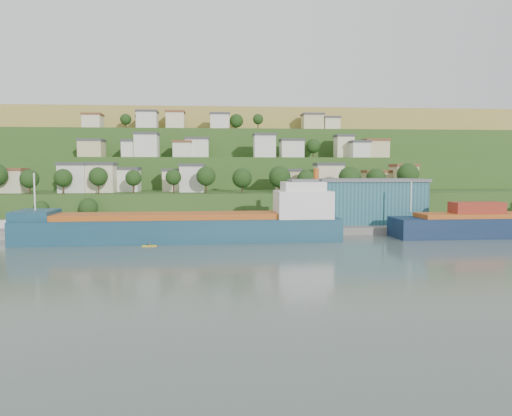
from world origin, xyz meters
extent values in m
plane|color=#4B5B53|center=(0.00, 0.00, 0.00)|extent=(500.00, 500.00, 0.00)
cube|color=slate|center=(20.00, 28.00, 0.00)|extent=(220.00, 26.00, 4.00)
cube|color=#284719|center=(0.00, 56.00, 0.00)|extent=(260.00, 32.00, 20.00)
cube|color=#284719|center=(0.00, 86.00, 0.00)|extent=(280.00, 32.00, 44.00)
cube|color=#284719|center=(0.00, 116.00, 0.00)|extent=(300.00, 32.00, 70.00)
cube|color=#A28D3D|center=(0.00, 190.00, 0.00)|extent=(360.00, 120.00, 96.00)
cube|color=beige|center=(-61.49, 50.83, 13.53)|extent=(8.28, 7.56, 7.05)
cube|color=brown|center=(-61.49, 50.83, 17.50)|extent=(8.88, 8.16, 0.90)
cube|color=silver|center=(-42.15, 51.86, 14.40)|extent=(8.55, 8.89, 8.80)
cube|color=#3F3F44|center=(-42.15, 51.86, 19.25)|extent=(9.15, 9.49, 0.90)
cube|color=beige|center=(-33.49, 51.65, 14.43)|extent=(8.66, 7.34, 8.85)
cube|color=#3F3F44|center=(-33.49, 51.65, 19.30)|extent=(9.26, 7.94, 0.90)
cube|color=silver|center=(-26.55, 59.27, 13.67)|extent=(7.99, 8.55, 7.34)
cube|color=#3F3F44|center=(-26.55, 59.27, 17.79)|extent=(8.59, 9.15, 0.90)
cube|color=beige|center=(-10.64, 59.42, 13.44)|extent=(7.69, 7.17, 6.87)
cube|color=#3F3F44|center=(-10.64, 59.42, 17.32)|extent=(8.29, 7.77, 0.90)
cube|color=silver|center=(-4.34, 53.62, 14.26)|extent=(7.77, 8.37, 8.52)
cube|color=#3F3F44|center=(-4.34, 53.62, 18.97)|extent=(8.37, 8.97, 0.90)
cube|color=#CCBC84|center=(27.96, 53.02, 13.41)|extent=(7.68, 8.47, 6.82)
cube|color=#3F3F44|center=(27.96, 53.02, 17.27)|extent=(8.28, 9.07, 0.90)
cube|color=beige|center=(42.96, 57.75, 14.45)|extent=(9.26, 8.11, 8.89)
cube|color=#3F3F44|center=(42.96, 57.75, 19.34)|extent=(9.86, 8.71, 0.90)
cube|color=#CCBC84|center=(60.66, 58.14, 13.18)|extent=(9.55, 7.47, 6.36)
cube|color=brown|center=(60.66, 58.14, 16.81)|extent=(10.15, 8.07, 0.90)
cube|color=#CCBC84|center=(68.44, 53.86, 14.24)|extent=(7.49, 8.25, 8.47)
cube|color=brown|center=(68.44, 53.86, 18.92)|extent=(8.09, 8.85, 0.90)
cube|color=#CCBC84|center=(-45.67, 89.73, 25.29)|extent=(9.08, 8.99, 6.59)
cube|color=#3F3F44|center=(-45.67, 89.73, 29.04)|extent=(9.68, 9.59, 0.90)
cube|color=silver|center=(-28.11, 85.00, 25.07)|extent=(8.93, 8.64, 6.15)
cube|color=#3F3F44|center=(-28.11, 85.00, 28.60)|extent=(9.53, 9.24, 0.90)
cube|color=silver|center=(-23.14, 83.28, 26.40)|extent=(8.73, 8.59, 8.80)
cube|color=#3F3F44|center=(-23.14, 83.28, 31.25)|extent=(9.33, 9.19, 0.90)
cube|color=silver|center=(-9.71, 87.45, 25.00)|extent=(7.05, 8.43, 6.01)
cube|color=brown|center=(-9.71, 87.45, 28.46)|extent=(7.65, 9.03, 0.90)
cube|color=silver|center=(-4.00, 91.02, 25.77)|extent=(9.26, 7.78, 7.53)
cube|color=#3F3F44|center=(-4.00, 91.02, 29.98)|extent=(9.86, 8.38, 0.90)
cube|color=silver|center=(22.68, 81.97, 26.31)|extent=(8.24, 7.63, 8.62)
cube|color=#3F3F44|center=(22.68, 81.97, 31.07)|extent=(8.84, 8.23, 0.90)
cube|color=silver|center=(34.33, 87.72, 25.44)|extent=(9.04, 8.60, 6.87)
cube|color=#3F3F44|center=(34.33, 87.72, 29.32)|extent=(9.64, 9.20, 0.90)
cube|color=beige|center=(56.43, 89.72, 26.42)|extent=(7.01, 7.49, 8.83)
cube|color=#3F3F44|center=(56.43, 89.72, 31.28)|extent=(7.61, 8.09, 0.90)
cube|color=silver|center=(61.11, 83.74, 25.05)|extent=(7.11, 8.71, 6.10)
cube|color=#3F3F44|center=(61.11, 83.74, 28.55)|extent=(7.71, 9.31, 0.90)
cube|color=#CCBC84|center=(67.94, 83.85, 25.40)|extent=(9.25, 7.78, 6.80)
cube|color=brown|center=(67.94, 83.85, 29.25)|extent=(9.85, 8.38, 0.90)
cube|color=beige|center=(-50.41, 112.23, 38.05)|extent=(7.72, 8.21, 6.09)
cube|color=brown|center=(-50.41, 112.23, 41.54)|extent=(8.32, 8.81, 0.90)
cube|color=beige|center=(-28.77, 121.59, 38.11)|extent=(7.96, 7.79, 6.22)
cube|color=#3F3F44|center=(-28.77, 121.59, 41.67)|extent=(8.56, 8.39, 0.90)
cube|color=silver|center=(-27.07, 115.25, 38.95)|extent=(8.81, 8.92, 7.90)
cube|color=#3F3F44|center=(-27.07, 115.25, 43.35)|extent=(9.41, 9.52, 0.90)
cube|color=beige|center=(-14.92, 120.04, 39.17)|extent=(8.18, 8.54, 8.34)
cube|color=brown|center=(-14.92, 120.04, 43.79)|extent=(8.78, 9.14, 0.90)
cube|color=silver|center=(5.43, 116.24, 38.62)|extent=(8.60, 7.30, 7.25)
cube|color=#3F3F44|center=(5.43, 116.24, 42.70)|extent=(9.20, 7.90, 0.90)
cube|color=#CCBC84|center=(49.23, 121.51, 38.95)|extent=(9.48, 8.94, 7.90)
cube|color=#3F3F44|center=(49.23, 121.51, 43.35)|extent=(10.08, 9.54, 0.90)
cube|color=beige|center=(58.06, 120.77, 38.23)|extent=(7.23, 7.98, 6.47)
cube|color=#3F3F44|center=(58.06, 120.77, 41.92)|extent=(7.83, 8.58, 0.90)
cylinder|color=#382619|center=(-53.34, 43.55, 11.53)|extent=(0.50, 0.50, 3.07)
sphere|color=#1A3110|center=(-53.34, 43.55, 14.64)|extent=(5.73, 5.73, 5.73)
cylinder|color=#382619|center=(-43.42, 44.16, 11.68)|extent=(0.50, 0.50, 3.36)
sphere|color=#1A3110|center=(-43.42, 44.16, 14.90)|extent=(5.61, 5.61, 5.61)
cylinder|color=#382619|center=(-32.42, 42.70, 11.87)|extent=(0.50, 0.50, 3.75)
sphere|color=#1A3110|center=(-32.42, 42.70, 15.34)|extent=(5.78, 5.78, 5.78)
cylinder|color=#382619|center=(-22.08, 44.44, 11.74)|extent=(0.50, 0.50, 3.47)
sphere|color=#1A3110|center=(-22.08, 44.44, 14.85)|extent=(5.00, 5.00, 5.00)
cylinder|color=#382619|center=(-9.68, 44.51, 11.85)|extent=(0.50, 0.50, 3.70)
sphere|color=#1A3110|center=(-9.68, 44.51, 15.08)|extent=(4.99, 4.99, 4.99)
cylinder|color=#382619|center=(0.60, 42.51, 11.88)|extent=(0.50, 0.50, 3.76)
sphere|color=#1A3110|center=(0.60, 42.51, 15.41)|extent=(6.02, 6.02, 6.02)
cylinder|color=#382619|center=(12.04, 45.10, 11.51)|extent=(0.50, 0.50, 3.02)
sphere|color=#1A3110|center=(12.04, 45.10, 14.76)|extent=(6.33, 6.33, 6.33)
cylinder|color=#382619|center=(24.15, 45.06, 11.59)|extent=(0.50, 0.50, 3.18)
sphere|color=#1A3110|center=(24.15, 45.06, 15.12)|extent=(7.05, 7.05, 7.05)
cylinder|color=#382619|center=(32.42, 43.11, 11.44)|extent=(0.50, 0.50, 2.88)
sphere|color=#1A3110|center=(32.42, 43.11, 14.48)|extent=(5.81, 5.81, 5.81)
cylinder|color=#382619|center=(46.20, 42.03, 11.52)|extent=(0.50, 0.50, 3.04)
sphere|color=#1A3110|center=(46.20, 42.03, 14.95)|extent=(6.97, 6.97, 6.97)
cylinder|color=#382619|center=(55.88, 45.31, 11.43)|extent=(0.50, 0.50, 2.86)
sphere|color=#1A3110|center=(55.88, 45.31, 14.62)|extent=(6.39, 6.39, 6.39)
cylinder|color=#382619|center=(65.46, 42.38, 12.02)|extent=(0.50, 0.50, 4.04)
sphere|color=#1A3110|center=(65.46, 42.38, 15.99)|extent=(7.10, 7.10, 7.10)
cylinder|color=#382619|center=(-37.40, 119.42, 36.93)|extent=(0.50, 0.50, 3.87)
sphere|color=#1A3110|center=(-37.40, 119.42, 40.27)|extent=(5.09, 5.09, 5.09)
cylinder|color=#382619|center=(44.21, 92.82, 23.79)|extent=(0.50, 0.50, 3.58)
sphere|color=#1A3110|center=(44.21, 92.82, 27.24)|extent=(6.01, 6.01, 6.01)
cylinder|color=#382619|center=(22.38, 108.97, 36.75)|extent=(0.50, 0.50, 3.51)
sphere|color=#1A3110|center=(22.38, 108.97, 39.78)|extent=(4.65, 4.65, 4.65)
cylinder|color=#382619|center=(13.22, 120.92, 36.69)|extent=(0.50, 0.50, 3.38)
sphere|color=#1A3110|center=(13.22, 120.92, 40.13)|extent=(6.36, 6.36, 6.36)
cube|color=#133648|center=(-4.79, 7.82, 1.67)|extent=(78.11, 14.20, 7.78)
cube|color=#AC4D17|center=(-7.01, 7.82, 6.23)|extent=(58.05, 11.47, 1.33)
cube|color=#133648|center=(-39.26, 7.82, 6.67)|extent=(9.20, 12.45, 2.22)
cube|color=silver|center=(25.23, 7.82, 8.89)|extent=(13.62, 11.45, 6.67)
cube|color=silver|center=(25.23, 7.82, 13.34)|extent=(10.23, 9.15, 2.22)
cube|color=#595B5E|center=(25.23, 7.82, 14.79)|extent=(6.84, 6.84, 0.67)
cylinder|color=#AC4D17|center=(28.57, 7.82, 16.12)|extent=(1.37, 1.37, 3.34)
cylinder|color=silver|center=(-39.26, 7.82, 12.23)|extent=(0.41, 0.41, 8.89)
cube|color=silver|center=(-35.92, 7.82, 4.22)|extent=(15.88, 12.95, 0.28)
cube|color=#AC4D17|center=(80.35, 10.25, 5.64)|extent=(48.84, 10.36, 1.10)
cylinder|color=silver|center=(53.83, 10.25, 10.50)|extent=(0.36, 0.36, 7.73)
cube|color=maroon|center=(71.51, 10.25, 7.62)|extent=(13.40, 5.88, 2.87)
cube|color=#1D4A59|center=(48.12, 29.35, 8.00)|extent=(30.07, 18.12, 12.00)
cube|color=#595B5E|center=(48.12, 29.35, 14.40)|extent=(31.07, 19.12, 0.80)
cube|color=silver|center=(-43.70, 16.53, 1.60)|extent=(4.13, 1.80, 0.81)
cube|color=orange|center=(-22.63, 2.93, 0.12)|extent=(3.24, 1.25, 0.24)
sphere|color=#3F3F44|center=(-22.63, 2.93, 0.52)|extent=(0.56, 0.56, 0.56)
cube|color=gold|center=(-11.42, -0.04, 0.12)|extent=(3.35, 0.67, 0.25)
sphere|color=#3F3F44|center=(-11.42, -0.04, 0.54)|extent=(0.58, 0.58, 0.58)
camera|label=1|loc=(4.08, -114.28, 17.55)|focal=35.00mm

